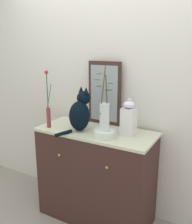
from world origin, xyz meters
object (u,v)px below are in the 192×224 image
object	(u,v)px
sideboard	(96,175)
bowl_porcelain	(104,134)
mirror_leaning	(104,93)
jar_lidded_porcelain	(129,118)
cat_sitting	(80,113)
vase_glass_clear	(104,115)
vase_slim_green	(48,111)

from	to	relation	value
sideboard	bowl_porcelain	distance (m)	0.54
sideboard	mirror_leaning	xyz separation A→B (m)	(-0.03, 0.23, 0.78)
jar_lidded_porcelain	bowl_porcelain	bearing A→B (deg)	-131.09
mirror_leaning	sideboard	bearing A→B (deg)	-82.21
cat_sitting	bowl_porcelain	size ratio (longest dim) A/B	2.27
cat_sitting	bowl_porcelain	distance (m)	0.33
bowl_porcelain	jar_lidded_porcelain	world-z (taller)	jar_lidded_porcelain
bowl_porcelain	vase_glass_clear	world-z (taller)	vase_glass_clear
sideboard	jar_lidded_porcelain	world-z (taller)	jar_lidded_porcelain
sideboard	jar_lidded_porcelain	xyz separation A→B (m)	(0.30, 0.05, 0.62)
bowl_porcelain	jar_lidded_porcelain	distance (m)	0.26
sideboard	bowl_porcelain	xyz separation A→B (m)	(0.15, -0.13, 0.50)
cat_sitting	jar_lidded_porcelain	size ratio (longest dim) A/B	1.23
sideboard	cat_sitting	world-z (taller)	cat_sitting
jar_lidded_porcelain	mirror_leaning	bearing A→B (deg)	152.12
vase_slim_green	jar_lidded_porcelain	xyz separation A→B (m)	(0.75, 0.19, -0.02)
cat_sitting	vase_glass_clear	size ratio (longest dim) A/B	0.74
mirror_leaning	jar_lidded_porcelain	xyz separation A→B (m)	(0.34, -0.18, -0.17)
vase_slim_green	jar_lidded_porcelain	distance (m)	0.77
sideboard	bowl_porcelain	size ratio (longest dim) A/B	6.26
mirror_leaning	jar_lidded_porcelain	bearing A→B (deg)	-27.88
sideboard	vase_slim_green	bearing A→B (deg)	-162.06
sideboard	cat_sitting	bearing A→B (deg)	-155.91
vase_glass_clear	jar_lidded_porcelain	distance (m)	0.24
sideboard	vase_slim_green	size ratio (longest dim) A/B	2.03
vase_slim_green	vase_glass_clear	world-z (taller)	vase_glass_clear
vase_slim_green	vase_glass_clear	size ratio (longest dim) A/B	1.01
sideboard	vase_glass_clear	size ratio (longest dim) A/B	2.04
mirror_leaning	vase_slim_green	size ratio (longest dim) A/B	1.14
vase_slim_green	bowl_porcelain	xyz separation A→B (m)	(0.60, 0.02, -0.14)
mirror_leaning	cat_sitting	distance (m)	0.34
mirror_leaning	jar_lidded_porcelain	world-z (taller)	mirror_leaning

